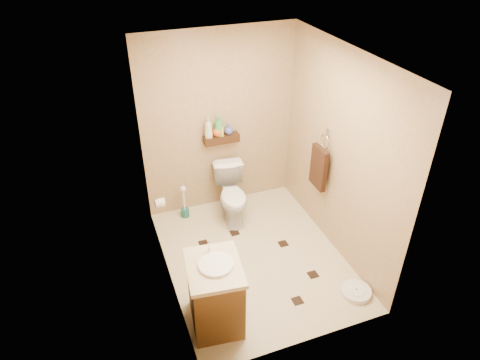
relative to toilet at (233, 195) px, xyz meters
name	(u,v)px	position (x,y,z in m)	size (l,w,h in m)	color
ground	(254,257)	(-0.03, -0.83, -0.36)	(2.50, 2.50, 0.00)	#C7B892
wall_back	(219,123)	(-0.03, 0.42, 0.84)	(2.00, 0.04, 2.40)	tan
wall_front	(314,248)	(-0.03, -2.08, 0.84)	(2.00, 0.04, 2.40)	tan
wall_left	(161,191)	(-1.03, -0.83, 0.84)	(0.04, 2.50, 2.40)	tan
wall_right	(340,156)	(0.97, -0.83, 0.84)	(0.04, 2.50, 2.40)	tan
ceiling	(259,57)	(-0.03, -0.83, 2.04)	(2.00, 2.50, 0.02)	white
wall_shelf	(221,139)	(-0.03, 0.34, 0.66)	(0.46, 0.14, 0.10)	#3C2310
floor_accents	(259,260)	(0.01, -0.91, -0.35)	(1.13, 1.40, 0.01)	black
toilet	(233,195)	(0.00, 0.00, 0.00)	(0.40, 0.70, 0.71)	white
vanity	(215,293)	(-0.72, -1.55, 0.03)	(0.58, 0.67, 0.87)	brown
bathroom_scale	(356,292)	(0.79, -1.74, -0.32)	(0.34, 0.34, 0.07)	white
toilet_brush	(184,206)	(-0.60, 0.24, -0.19)	(0.11, 0.11, 0.48)	#175D56
towel_ring	(319,166)	(0.89, -0.58, 0.59)	(0.12, 0.30, 0.76)	silver
toilet_paper	(160,203)	(-0.97, -0.18, 0.24)	(0.12, 0.11, 0.12)	white
bottle_a	(208,128)	(-0.19, 0.34, 0.85)	(0.10, 0.10, 0.27)	beige
bottle_b	(209,131)	(-0.19, 0.34, 0.80)	(0.08, 0.08, 0.17)	yellow
bottle_c	(217,130)	(-0.07, 0.34, 0.79)	(0.12, 0.12, 0.16)	#E3571A
bottle_d	(219,126)	(-0.06, 0.34, 0.85)	(0.10, 0.10, 0.27)	green
bottle_e	(221,130)	(-0.03, 0.34, 0.80)	(0.07, 0.08, 0.16)	#E3C24B
bottle_f	(229,129)	(0.08, 0.34, 0.78)	(0.11, 0.11, 0.14)	#4453AA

